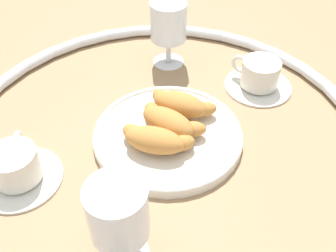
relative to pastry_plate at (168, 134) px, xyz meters
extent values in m
plane|color=#997551|center=(-0.01, 0.00, -0.01)|extent=(2.20, 2.20, 0.00)
torus|color=silver|center=(-0.01, 0.00, 0.00)|extent=(0.74, 0.74, 0.02)
cylinder|color=silver|center=(0.00, 0.00, 0.00)|extent=(0.26, 0.26, 0.01)
torus|color=silver|center=(0.00, 0.00, 0.00)|extent=(0.26, 0.26, 0.01)
ellipsoid|color=#BC7A38|center=(-0.01, -0.05, 0.03)|extent=(0.10, 0.05, 0.04)
ellipsoid|color=#BC7A38|center=(0.03, -0.04, 0.02)|extent=(0.05, 0.05, 0.03)
ellipsoid|color=#BC7A38|center=(-0.05, -0.03, 0.02)|extent=(0.05, 0.05, 0.03)
ellipsoid|color=#BC7A38|center=(0.00, 0.00, 0.03)|extent=(0.11, 0.08, 0.04)
ellipsoid|color=#BC7A38|center=(0.04, 0.00, 0.02)|extent=(0.05, 0.04, 0.03)
ellipsoid|color=#BC7A38|center=(-0.03, 0.03, 0.02)|extent=(0.05, 0.05, 0.03)
ellipsoid|color=#BC7A38|center=(0.01, 0.05, 0.03)|extent=(0.11, 0.07, 0.04)
ellipsoid|color=#BC7A38|center=(0.06, 0.05, 0.02)|extent=(0.05, 0.04, 0.03)
ellipsoid|color=#BC7A38|center=(-0.03, 0.07, 0.02)|extent=(0.05, 0.05, 0.03)
cylinder|color=silver|center=(-0.21, -0.14, -0.01)|extent=(0.14, 0.14, 0.01)
cylinder|color=silver|center=(-0.21, -0.14, 0.02)|extent=(0.08, 0.08, 0.05)
cylinder|color=brown|center=(-0.21, -0.14, 0.05)|extent=(0.07, 0.07, 0.01)
torus|color=silver|center=(-0.23, -0.10, 0.03)|extent=(0.02, 0.04, 0.04)
cylinder|color=silver|center=(0.15, 0.18, -0.01)|extent=(0.14, 0.14, 0.01)
cylinder|color=silver|center=(0.15, 0.18, 0.02)|extent=(0.08, 0.08, 0.05)
cylinder|color=#937A60|center=(0.15, 0.18, 0.05)|extent=(0.07, 0.07, 0.01)
torus|color=silver|center=(0.11, 0.20, 0.03)|extent=(0.04, 0.03, 0.04)
cylinder|color=white|center=(-0.05, 0.23, -0.01)|extent=(0.07, 0.07, 0.01)
cylinder|color=white|center=(-0.05, 0.23, 0.02)|extent=(0.01, 0.01, 0.05)
cylinder|color=white|center=(-0.05, 0.23, 0.09)|extent=(0.08, 0.08, 0.08)
cylinder|color=gold|center=(-0.05, 0.23, 0.07)|extent=(0.07, 0.07, 0.04)
cylinder|color=white|center=(-0.01, -0.23, -0.01)|extent=(0.07, 0.07, 0.01)
cylinder|color=white|center=(-0.01, -0.23, 0.02)|extent=(0.01, 0.01, 0.05)
cylinder|color=white|center=(-0.01, -0.23, 0.09)|extent=(0.08, 0.08, 0.08)
cylinder|color=#E0CC4C|center=(-0.01, -0.23, 0.08)|extent=(0.07, 0.07, 0.06)
camera|label=1|loc=(0.10, -0.48, 0.48)|focal=41.80mm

